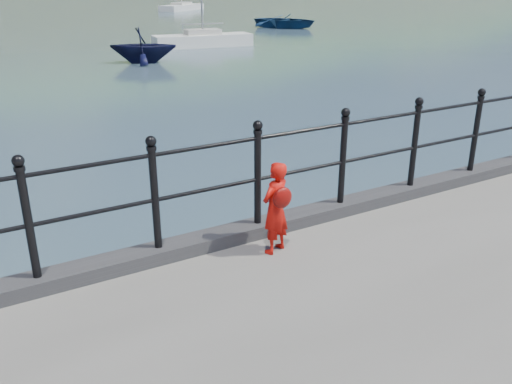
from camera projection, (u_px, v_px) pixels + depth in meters
ground at (208, 316)px, 6.47m from camera, size 600.00×600.00×0.00m
kerb at (211, 240)px, 5.95m from camera, size 60.00×0.30×0.15m
railing at (208, 176)px, 5.68m from camera, size 18.11×0.11×1.20m
far_shore at (44, 47)px, 224.96m from camera, size 830.00×200.00×156.00m
child at (276, 207)px, 5.68m from camera, size 0.43×0.37×1.01m
launch_blue at (286, 21)px, 43.93m from camera, size 5.72×6.39×1.09m
launch_navy at (143, 45)px, 25.59m from camera, size 3.97×3.79×1.63m
sailboat_near at (203, 41)px, 31.88m from camera, size 5.94×2.33×8.02m
sailboat_far at (182, 8)px, 68.32m from camera, size 7.61×6.70×11.20m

